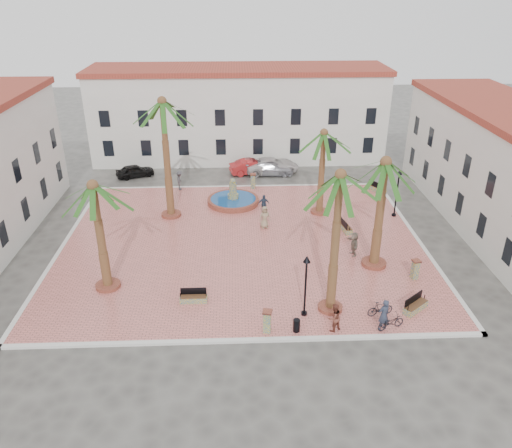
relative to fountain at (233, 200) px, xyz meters
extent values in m
plane|color=#56544F|center=(0.67, -7.10, -0.46)|extent=(120.00, 120.00, 0.00)
cube|color=#DD756C|center=(0.67, -7.10, -0.38)|extent=(26.00, 22.00, 0.15)
cube|color=silver|center=(0.67, 3.90, -0.38)|extent=(26.30, 0.30, 0.16)
cube|color=silver|center=(0.67, -18.10, -0.38)|extent=(26.30, 0.30, 0.16)
cube|color=silver|center=(13.67, -7.10, -0.38)|extent=(0.30, 22.30, 0.16)
cube|color=silver|center=(-12.33, -7.10, -0.38)|extent=(0.30, 22.30, 0.16)
cube|color=white|center=(0.67, 12.90, 4.04)|extent=(30.00, 7.00, 9.00)
cube|color=#9F3829|center=(0.67, 12.90, 8.79)|extent=(30.40, 7.40, 0.50)
cube|color=black|center=(-12.46, 9.42, 1.74)|extent=(1.00, 0.12, 1.60)
cube|color=black|center=(-8.71, 9.42, 1.74)|extent=(1.00, 0.12, 1.60)
cube|color=black|center=(-4.96, 9.42, 1.74)|extent=(1.00, 0.12, 1.60)
cube|color=black|center=(-1.21, 9.42, 1.74)|extent=(1.00, 0.12, 1.60)
cube|color=black|center=(2.54, 9.42, 1.74)|extent=(1.00, 0.12, 1.60)
cube|color=black|center=(6.29, 9.42, 1.74)|extent=(1.00, 0.12, 1.60)
cube|color=black|center=(10.04, 9.42, 1.74)|extent=(1.00, 0.12, 1.60)
cube|color=black|center=(13.79, 9.42, 1.74)|extent=(1.00, 0.12, 1.60)
cube|color=black|center=(-12.46, 9.42, 4.74)|extent=(1.00, 0.12, 1.60)
cube|color=black|center=(-8.71, 9.42, 4.74)|extent=(1.00, 0.12, 1.60)
cube|color=black|center=(-4.96, 9.42, 4.74)|extent=(1.00, 0.12, 1.60)
cube|color=black|center=(-1.21, 9.42, 4.74)|extent=(1.00, 0.12, 1.60)
cube|color=black|center=(2.54, 9.42, 4.74)|extent=(1.00, 0.12, 1.60)
cube|color=black|center=(6.29, 9.42, 4.74)|extent=(1.00, 0.12, 1.60)
cube|color=black|center=(10.04, 9.42, 4.74)|extent=(1.00, 0.12, 1.60)
cube|color=black|center=(13.79, 9.42, 4.74)|extent=(1.00, 0.12, 1.60)
cube|color=white|center=(20.67, -5.10, 3.79)|extent=(7.00, 26.00, 8.50)
cube|color=black|center=(17.20, -12.88, 1.74)|extent=(0.12, 1.00, 1.60)
cube|color=black|center=(17.20, -9.16, 1.74)|extent=(0.12, 1.00, 1.60)
cube|color=black|center=(17.20, -5.45, 1.74)|extent=(0.12, 1.00, 1.60)
cube|color=black|center=(17.20, -1.74, 1.74)|extent=(0.12, 1.00, 1.60)
cube|color=black|center=(17.20, 1.98, 1.74)|extent=(0.12, 1.00, 1.60)
cube|color=black|center=(17.20, 5.69, 1.74)|extent=(0.12, 1.00, 1.60)
cube|color=black|center=(17.20, -9.16, 4.74)|extent=(0.12, 1.00, 1.60)
cube|color=black|center=(17.20, -5.45, 4.74)|extent=(0.12, 1.00, 1.60)
cube|color=black|center=(17.20, -1.74, 4.74)|extent=(0.12, 1.00, 1.60)
cube|color=black|center=(17.20, 1.98, 4.74)|extent=(0.12, 1.00, 1.60)
cube|color=black|center=(17.20, 5.69, 4.74)|extent=(0.12, 1.00, 1.60)
cube|color=black|center=(-15.35, -9.10, 1.74)|extent=(0.12, 1.00, 1.60)
cube|color=black|center=(-15.35, -5.10, 1.74)|extent=(0.12, 1.00, 1.60)
cube|color=black|center=(-15.35, -1.10, 1.74)|extent=(0.12, 1.00, 1.60)
cube|color=black|center=(-15.35, 2.90, 1.74)|extent=(0.12, 1.00, 1.60)
cube|color=black|center=(-15.35, -5.10, 4.74)|extent=(0.12, 1.00, 1.60)
cube|color=black|center=(-15.35, -1.10, 4.74)|extent=(0.12, 1.00, 1.60)
cube|color=black|center=(-15.35, 2.90, 4.74)|extent=(0.12, 1.00, 1.60)
cylinder|color=brown|center=(0.00, 0.00, -0.10)|extent=(4.40, 4.40, 0.42)
cylinder|color=#194C8C|center=(0.00, 0.00, 0.09)|extent=(3.87, 3.87, 0.06)
cylinder|color=#80855B|center=(0.00, 0.00, 0.11)|extent=(0.94, 0.94, 0.84)
cylinder|color=#80855B|center=(0.00, 0.00, 0.95)|extent=(0.63, 0.63, 1.26)
sphere|color=#80855B|center=(0.00, 0.00, 1.73)|extent=(0.46, 0.46, 0.46)
cylinder|color=brown|center=(-5.04, -2.34, -0.19)|extent=(1.59, 1.59, 0.24)
cylinder|color=brown|center=(-5.04, -2.34, 4.46)|extent=(0.52, 0.52, 9.06)
sphere|color=brown|center=(-5.04, -2.34, 8.99)|extent=(0.70, 0.70, 0.70)
cylinder|color=brown|center=(-7.83, -12.68, -0.19)|extent=(1.53, 1.53, 0.23)
cylinder|color=brown|center=(-7.83, -12.68, 3.23)|extent=(0.50, 0.50, 6.61)
sphere|color=brown|center=(-7.83, -12.68, 6.53)|extent=(0.67, 0.67, 0.67)
cylinder|color=brown|center=(5.66, -15.54, -0.20)|extent=(1.43, 1.43, 0.21)
cylinder|color=brown|center=(5.66, -15.54, 3.98)|extent=(0.46, 0.46, 8.14)
sphere|color=brown|center=(5.66, -15.54, 8.05)|extent=(0.62, 0.62, 0.62)
cylinder|color=brown|center=(9.47, -10.69, -0.18)|extent=(1.66, 1.66, 0.25)
cylinder|color=brown|center=(9.47, -10.69, 3.47)|extent=(0.54, 0.54, 7.06)
sphere|color=brown|center=(9.47, -10.69, 7.00)|extent=(0.73, 0.73, 0.73)
cylinder|color=brown|center=(7.09, -2.23, -0.20)|extent=(1.42, 1.42, 0.21)
cylinder|color=brown|center=(7.09, -2.23, 3.18)|extent=(0.46, 0.46, 6.55)
sphere|color=brown|center=(7.09, -2.23, 6.45)|extent=(0.62, 0.62, 0.62)
cube|color=#80855B|center=(-2.36, -14.52, -0.13)|extent=(1.63, 0.50, 0.36)
cube|color=#56351E|center=(-2.36, -14.52, 0.08)|extent=(1.54, 0.46, 0.05)
cube|color=black|center=(-2.36, -14.32, 0.32)|extent=(1.54, 0.05, 0.45)
cylinder|color=black|center=(-3.13, -14.52, 0.19)|extent=(0.05, 0.05, 0.27)
cylinder|color=black|center=(-1.59, -14.51, 0.19)|extent=(0.05, 0.05, 0.27)
cube|color=#80855B|center=(10.59, -15.90, -0.11)|extent=(1.73, 1.54, 0.40)
cube|color=#56351E|center=(10.59, -15.90, 0.12)|extent=(1.63, 1.44, 0.06)
cube|color=black|center=(10.45, -15.73, 0.39)|extent=(1.35, 1.09, 0.50)
cylinder|color=black|center=(9.93, -16.42, 0.24)|extent=(0.05, 0.05, 0.30)
cylinder|color=black|center=(11.24, -15.37, 0.24)|extent=(0.05, 0.05, 0.30)
cube|color=#80855B|center=(8.58, -5.54, -0.12)|extent=(0.81, 1.79, 0.38)
cube|color=#56351E|center=(8.58, -5.54, 0.10)|extent=(0.75, 1.69, 0.06)
cube|color=black|center=(8.37, -5.57, 0.36)|extent=(0.32, 1.62, 0.48)
cylinder|color=black|center=(8.72, -6.34, 0.22)|extent=(0.05, 0.05, 0.29)
cylinder|color=black|center=(8.45, -4.73, 0.22)|extent=(0.05, 0.05, 0.29)
cube|color=#80855B|center=(13.03, 2.06, -0.11)|extent=(1.39, 1.85, 0.40)
cube|color=#56351E|center=(13.03, 2.06, 0.13)|extent=(1.30, 1.74, 0.06)
cube|color=black|center=(12.84, 1.95, 0.40)|extent=(0.90, 1.51, 0.51)
cylinder|color=black|center=(13.46, 1.32, 0.25)|extent=(0.05, 0.05, 0.30)
cylinder|color=black|center=(12.60, 2.80, 0.25)|extent=(0.05, 0.05, 0.30)
cylinder|color=black|center=(4.07, -16.02, -0.23)|extent=(0.34, 0.34, 0.15)
cylinder|color=black|center=(4.07, -16.02, 1.51)|extent=(0.11, 0.11, 3.45)
cone|color=black|center=(4.07, -16.02, 3.38)|extent=(0.42, 0.42, 0.38)
sphere|color=beige|center=(4.07, -16.02, 3.23)|extent=(0.23, 0.23, 0.23)
cylinder|color=black|center=(13.07, -3.10, -0.23)|extent=(0.35, 0.35, 0.16)
cylinder|color=black|center=(13.07, -3.10, 1.56)|extent=(0.12, 0.12, 3.54)
cone|color=black|center=(13.07, -3.10, 3.48)|extent=(0.43, 0.43, 0.39)
sphere|color=beige|center=(13.07, -3.10, 3.33)|extent=(0.24, 0.24, 0.24)
cube|color=#80855B|center=(1.85, -17.50, 0.33)|extent=(0.47, 0.47, 1.28)
cube|color=brown|center=(1.85, -17.50, 1.02)|extent=(0.58, 0.58, 0.10)
cube|color=#80855B|center=(1.82, 3.30, 0.35)|extent=(0.44, 0.44, 1.31)
cube|color=brown|center=(1.82, 3.30, 1.05)|extent=(0.56, 0.56, 0.10)
cube|color=#80855B|center=(11.61, -12.51, 0.32)|extent=(0.47, 0.47, 1.26)
cube|color=brown|center=(11.61, -12.51, 1.00)|extent=(0.59, 0.59, 0.10)
cylinder|color=black|center=(3.45, -17.50, 0.07)|extent=(0.39, 0.39, 0.75)
imported|color=#2C3144|center=(8.19, -17.50, 0.64)|extent=(0.82, 0.69, 1.90)
imported|color=black|center=(8.64, -17.50, 0.13)|extent=(1.76, 1.11, 0.87)
imported|color=brown|center=(5.48, -17.50, 0.54)|extent=(1.03, 0.96, 1.69)
imported|color=black|center=(8.38, -16.28, 0.16)|extent=(1.61, 0.75, 0.94)
imported|color=#988465|center=(2.43, -4.81, 0.58)|extent=(1.00, 0.80, 1.78)
imported|color=#2E3E55|center=(2.49, -2.20, 0.51)|extent=(0.99, 0.49, 1.63)
imported|color=#56565C|center=(-4.85, 3.30, 0.59)|extent=(0.71, 1.18, 1.79)
imported|color=#7A6C5D|center=(8.36, -9.30, 0.56)|extent=(0.71, 1.66, 1.74)
imported|color=black|center=(-9.59, 7.08, 0.16)|extent=(3.92, 2.79, 1.24)
imported|color=red|center=(1.89, 7.51, 0.27)|extent=(4.68, 2.45, 1.47)
imported|color=#AAA9B2|center=(3.59, 7.20, 0.22)|extent=(4.77, 2.15, 1.36)
imported|color=silver|center=(3.86, 7.76, 0.29)|extent=(5.73, 3.34, 1.50)
camera|label=1|loc=(0.35, -39.29, 17.04)|focal=35.00mm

